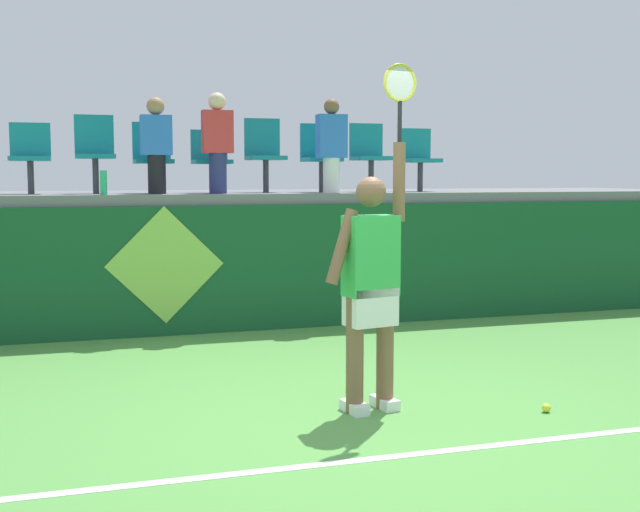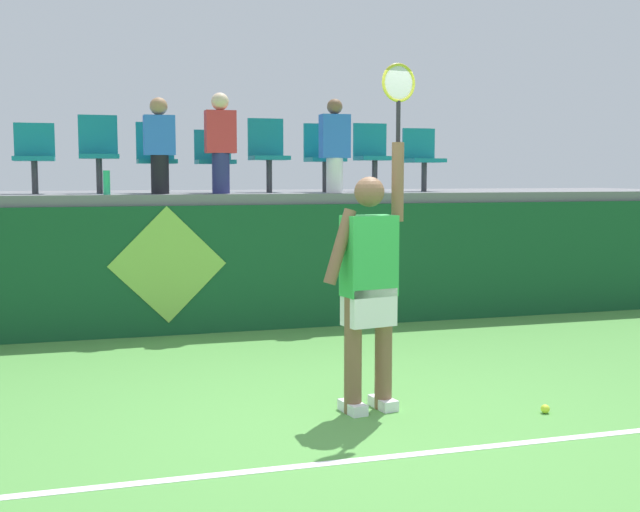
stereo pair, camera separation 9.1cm
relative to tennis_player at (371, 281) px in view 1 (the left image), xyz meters
name	(u,v)px [view 1 (the left image)]	position (x,y,z in m)	size (l,w,h in m)	color
ground_plane	(362,421)	(-0.15, -0.24, -0.97)	(40.00, 40.00, 0.00)	#519342
court_back_wall	(253,267)	(-0.15, 3.35, -0.27)	(12.59, 0.20, 1.41)	#144C28
spectator_platform	(231,196)	(-0.15, 4.61, 0.50)	(12.59, 2.61, 0.12)	slate
court_baseline_stripe	(403,455)	(-0.15, -0.98, -0.97)	(11.33, 0.08, 0.01)	white
tennis_player	(371,281)	(0.00, 0.00, 0.00)	(0.75, 0.32, 2.55)	white
tennis_ball	(546,408)	(1.22, -0.43, -0.94)	(0.07, 0.07, 0.07)	#D1E533
water_bottle	(104,183)	(-1.75, 3.43, 0.69)	(0.07, 0.07, 0.26)	#26B272
stadium_chair_0	(30,153)	(-2.51, 4.13, 1.01)	(0.44, 0.42, 0.80)	#38383D
stadium_chair_1	(95,149)	(-1.81, 4.13, 1.06)	(0.44, 0.42, 0.90)	#38383D
stadium_chair_2	(153,154)	(-1.17, 4.13, 1.01)	(0.44, 0.42, 0.83)	#38383D
stadium_chair_3	(211,157)	(-0.48, 4.12, 0.98)	(0.44, 0.42, 0.75)	#38383D
stadium_chair_4	(264,151)	(0.17, 4.13, 1.06)	(0.44, 0.42, 0.90)	#38383D
stadium_chair_5	(320,154)	(0.88, 4.13, 1.03)	(0.44, 0.42, 0.85)	#38383D
stadium_chair_6	(369,153)	(1.53, 4.13, 1.05)	(0.44, 0.42, 0.86)	#38383D
stadium_chair_7	(418,156)	(2.20, 4.13, 1.02)	(0.44, 0.42, 0.81)	#38383D
spectator_0	(331,144)	(0.88, 3.66, 1.13)	(0.34, 0.20, 1.11)	white
spectator_1	(217,141)	(-0.48, 3.66, 1.16)	(0.34, 0.20, 1.14)	navy
spectator_2	(156,144)	(-1.17, 3.69, 1.12)	(0.34, 0.20, 1.07)	black
wall_signage_mount	(166,336)	(-1.14, 3.25, -0.97)	(1.27, 0.01, 1.41)	#144C28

